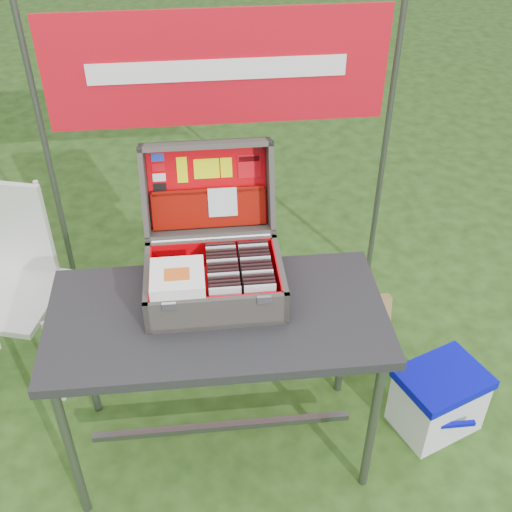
{
  "coord_description": "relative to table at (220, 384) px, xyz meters",
  "views": [
    {
      "loc": [
        -0.13,
        -1.78,
        2.42
      ],
      "look_at": [
        0.07,
        0.1,
        0.96
      ],
      "focal_mm": 45.0,
      "sensor_mm": 36.0,
      "label": 1
    }
  ],
  "objects": [
    {
      "name": "cardboard_box",
      "position": [
        0.67,
        0.44,
        -0.2
      ],
      "size": [
        0.37,
        0.14,
        0.39
      ],
      "primitive_type": "cube",
      "rotation": [
        -0.22,
        0.0,
        -0.0
      ],
      "color": "olive",
      "rests_on": "ground"
    },
    {
      "name": "cd_left_12",
      "position": [
        0.03,
        0.2,
        0.49
      ],
      "size": [
        0.11,
        0.01,
        0.13
      ],
      "primitive_type": "cube",
      "color": "silver",
      "rests_on": "suitcase_liner_floor"
    },
    {
      "name": "suitcase_base_wall_back",
      "position": [
        0.0,
        0.27,
        0.47
      ],
      "size": [
        0.52,
        0.02,
        0.14
      ],
      "primitive_type": "cube",
      "color": "#3D3935",
      "rests_on": "table_top"
    },
    {
      "name": "suitcase_base_wall_right",
      "position": [
        0.25,
        0.1,
        0.47
      ],
      "size": [
        0.02,
        0.37,
        0.14
      ],
      "primitive_type": "cube",
      "color": "#3D3935",
      "rests_on": "table_top"
    },
    {
      "name": "songbook_4",
      "position": [
        -0.13,
        0.03,
        0.56
      ],
      "size": [
        0.19,
        0.19,
        0.0
      ],
      "primitive_type": "cube",
      "color": "white",
      "rests_on": "suitcase_base_wall_front"
    },
    {
      "name": "suitcase_base_wall_left",
      "position": [
        -0.25,
        0.1,
        0.47
      ],
      "size": [
        0.02,
        0.37,
        0.14
      ],
      "primitive_type": "cube",
      "color": "#3D3935",
      "rests_on": "table_top"
    },
    {
      "name": "chair_leg_br",
      "position": [
        -0.74,
        0.71,
        -0.15
      ],
      "size": [
        0.02,
        0.02,
        0.5
      ],
      "primitive_type": "cylinder",
      "color": "silver",
      "rests_on": "ground"
    },
    {
      "name": "suitcase_pocket_edge",
      "position": [
        0.0,
        0.43,
        0.67
      ],
      "size": [
        0.45,
        0.03,
        0.03
      ],
      "primitive_type": "cube",
      "rotation": [
        -1.92,
        0.0,
        0.0
      ],
      "color": "#740801",
      "rests_on": "suitcase_lid_pocket"
    },
    {
      "name": "songbook_1",
      "position": [
        -0.13,
        0.03,
        0.54
      ],
      "size": [
        0.19,
        0.19,
        0.0
      ],
      "primitive_type": "cube",
      "color": "white",
      "rests_on": "suitcase_base_wall_front"
    },
    {
      "name": "lid_sticker_cc_c",
      "position": [
        -0.19,
        0.47,
        0.72
      ],
      "size": [
        0.05,
        0.01,
        0.03
      ],
      "primitive_type": "cube",
      "rotation": [
        -1.92,
        0.0,
        0.0
      ],
      "color": "white",
      "rests_on": "suitcase_lid_liner"
    },
    {
      "name": "table",
      "position": [
        0.0,
        0.0,
        0.0
      ],
      "size": [
        1.27,
        0.64,
        0.79
      ],
      "primitive_type": null,
      "rotation": [
        0.0,
        0.0,
        -0.0
      ],
      "color": "#2A2A2E",
      "rests_on": "ground"
    },
    {
      "name": "cooler",
      "position": [
        0.97,
        0.01,
        -0.23
      ],
      "size": [
        0.45,
        0.4,
        0.32
      ],
      "primitive_type": null,
      "rotation": [
        0.0,
        0.0,
        0.38
      ],
      "color": "white",
      "rests_on": "ground"
    },
    {
      "name": "songbook_0",
      "position": [
        -0.13,
        0.03,
        0.54
      ],
      "size": [
        0.19,
        0.19,
        0.0
      ],
      "primitive_type": "cube",
      "color": "white",
      "rests_on": "suitcase_base_wall_front"
    },
    {
      "name": "cd_right_8",
      "position": [
        0.16,
        0.12,
        0.49
      ],
      "size": [
        0.11,
        0.01,
        0.13
      ],
      "primitive_type": "cube",
      "color": "silver",
      "rests_on": "suitcase_liner_floor"
    },
    {
      "name": "cd_right_6",
      "position": [
        0.16,
        0.08,
        0.49
      ],
      "size": [
        0.11,
        0.01,
        0.13
      ],
      "primitive_type": "cube",
      "color": "black",
      "rests_on": "suitcase_liner_floor"
    },
    {
      "name": "table_leg_fl",
      "position": [
        -0.57,
        -0.26,
        -0.02
      ],
      "size": [
        0.04,
        0.04,
        0.75
      ],
      "primitive_type": "cylinder",
      "color": "#59595B",
      "rests_on": "ground"
    },
    {
      "name": "cd_right_7",
      "position": [
        0.16,
        0.1,
        0.49
      ],
      "size": [
        0.11,
        0.01,
        0.13
      ],
      "primitive_type": "cube",
      "color": "black",
      "rests_on": "suitcase_liner_floor"
    },
    {
      "name": "cooler_handle",
      "position": [
        0.97,
        -0.14,
        -0.22
      ],
      "size": [
        0.22,
        0.02,
        0.02
      ],
      "primitive_type": "cube",
      "color": "#0507BC",
      "rests_on": "cooler_body"
    },
    {
      "name": "lid_card_neon_small",
      "position": [
        0.08,
        0.47,
        0.74
      ],
      "size": [
        0.05,
        0.03,
        0.07
      ],
      "primitive_type": "cube",
      "rotation": [
        -1.92,
        0.0,
        0.0
      ],
      "color": "#DEEF03",
      "rests_on": "suitcase_lid_liner"
    },
    {
      "name": "cd_left_13",
      "position": [
        0.03,
        0.22,
        0.49
      ],
      "size": [
        0.11,
        0.01,
        0.13
      ],
      "primitive_type": "cube",
      "color": "black",
      "rests_on": "suitcase_liner_floor"
    },
    {
      "name": "songbook_6",
      "position": [
        -0.13,
        0.03,
        0.57
      ],
      "size": [
        0.19,
        0.19,
        0.0
      ],
      "primitive_type": "cube",
      "color": "white",
      "rests_on": "suitcase_base_wall_front"
    },
    {
      "name": "suitcase_base_bottom",
      "position": [
        0.0,
        0.1,
        0.41
      ],
      "size": [
        0.52,
        0.37,
        0.02
      ],
      "primitive_type": "cube",
      "color": "#3D3935",
      "rests_on": "table_top"
    },
    {
      "name": "suitcase_lid_back",
      "position": [
        0.0,
        0.47,
        0.67
      ],
      "size": [
        0.52,
        0.15,
        0.35
      ],
      "primitive_type": "cube",
      "rotation": [
        -1.92,
        0.0,
        0.0
      ],
      "color": "#3D3935",
      "rests_on": "suitcase_base_wall_back"
    },
    {
      "name": "suitcase",
      "position": [
        0.0,
        0.16,
        0.63
      ],
      "size": [
        0.52,
        0.53,
        0.46
      ],
      "primitive_type": null,
      "color": "#3D3935",
      "rests_on": "table"
    },
    {
      "name": "lid_card_neon_tall",
      "position": [
        -0.1,
        0.47,
        0.74
      ],
      "size": [
        0.04,
        0.04,
        0.1
      ],
      "primitive_type": "cube",
      "rotation": [
        -1.92,
        0.0,
        0.0
      ],
      "color": "#DEEF03",
      "rests_on": "suitcase_lid_liner"
    },
    {
      "name": "suitcase_liner_wall_front",
      "position": [
        0.0,
        -0.07,
        0.48
      ],
      "size": [
        0.48,
        0.01,
        0.12
      ],
      "primitive_type": "cube",
      "color": "#D70000",
      "rests_on": "suitcase_base_bottom"
    },
    {
      "name": "suitcase_latch_right",
      "position": [
        0.17,
        -0.09,
        0.53
      ],
      "size": [
        0.05,
        0.01,
        0.03
      ],
      "primitive_type": "cube",
      "color": "silver",
      "rests_on": "suitcase_base_wall_front"
    },
    {
      "name": "cooler_lid",
      "position": [
        0.97,
        0.01,
        -0.09
      ],
      "size": [
        0.45,
        0.4,
        0.04
      ],
      "primitive_type": "cube",
      "rotation": [
        0.0,
        0.0,
        0.38
      ],
      "color": "#0507BC",
      "rests_on": "cooler_body"
    },
    {
      "name": "table_brace",
      "position": [
        0.0,
        0.0,
        -0.28
      ],
      "size": [
        1.12,
        0.03,
        0.03
      ],
      "primitive_type": "cube",
      "color": "#59595B",
      "rests_on": "ground"
    },
    {
      "name": "suitcase_lid_rim_left",
      "position": [
        -0.25,
        0.41,
        0.69
      ],
      "size": [
        0.02,
        0.26,
        0.4
      ],
      "primitive_type": "cube",
      "rotation": [
        -1.92,
        0.0,
        0.0
      ],
      "color": "#3D3935",
      "rests_on": "suitcase_lid_back"
    },
    {
      "name": "songbook_8",
      "position": [
        -0.13,
        0.03,
        0.58
      ],
      "size": [
        0.19,
        0.19,
        0.0
      ],
      "primitive_type": "cube",
      "color": "white",
      "rests_on": "suitcase_base_wall_front"
    },
    {
      "name": "songbook_graphic",
      "position": [
        -0.13,
        0.02,
        0.58
      ],
      "size": [
        0.09,
        0.07,
        0.0
      ],
      "primitive_type": "cube",
      "color": "#D85919",
      "rests_on": "songbook_8"
    },
    {
      "name": "suitcase_liner_floor",
      "position": [
        0.0,
        0.1,
        0.42
      ],
      "size": [
        0.48,
        0.33,
        0.01
      ],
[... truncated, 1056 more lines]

